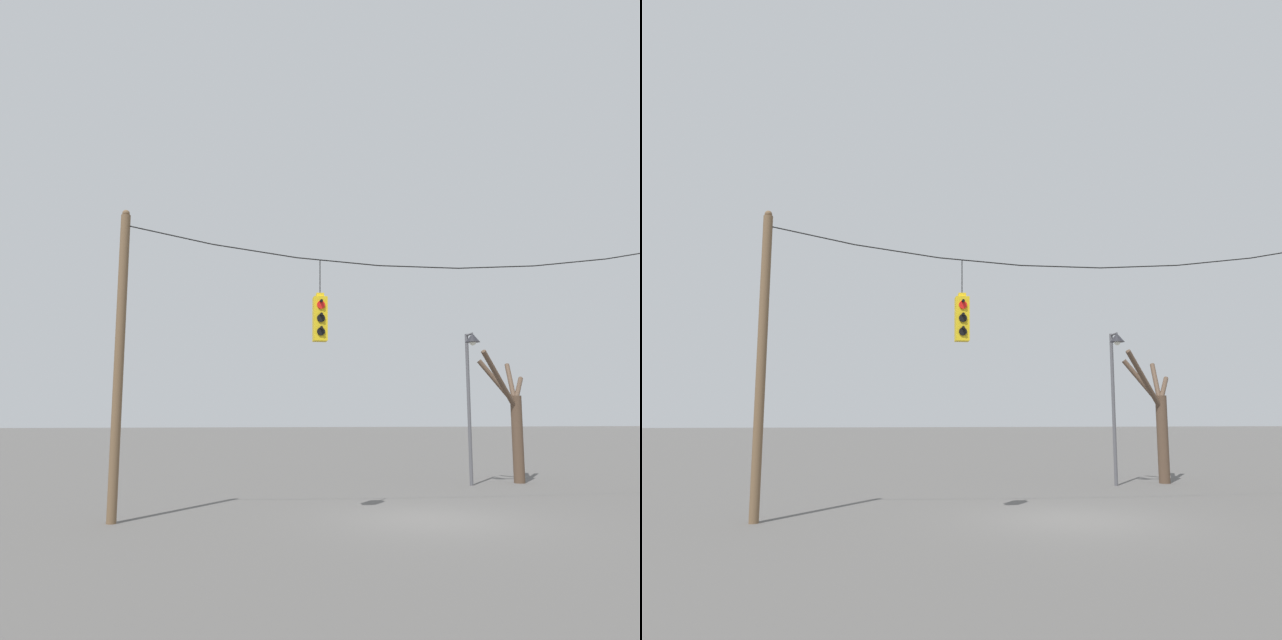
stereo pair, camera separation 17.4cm
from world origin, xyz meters
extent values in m
plane|color=#565451|center=(0.00, 0.00, 0.00)|extent=(200.00, 200.00, 0.00)
cylinder|color=brown|center=(-7.38, 0.48, 3.64)|extent=(0.23, 0.23, 7.28)
sphere|color=brown|center=(-7.38, 0.48, 7.32)|extent=(0.18, 0.18, 0.18)
cylinder|color=black|center=(-6.32, 0.48, 6.83)|extent=(2.11, 0.03, 0.43)
cylinder|color=black|center=(-4.21, 0.48, 6.49)|extent=(2.11, 0.03, 0.30)
cylinder|color=black|center=(-2.11, 0.48, 6.29)|extent=(2.11, 0.03, 0.16)
cylinder|color=black|center=(0.00, 0.48, 6.23)|extent=(2.11, 0.03, 0.03)
cylinder|color=black|center=(2.11, 0.48, 6.29)|extent=(2.11, 0.03, 0.16)
cylinder|color=black|center=(4.21, 0.48, 6.49)|extent=(2.11, 0.03, 0.30)
cube|color=yellow|center=(-2.58, 0.48, 4.81)|extent=(0.34, 0.34, 1.11)
cube|color=yellow|center=(-2.58, 0.48, 5.41)|extent=(0.19, 0.19, 0.10)
cylinder|color=black|center=(-2.58, 0.48, 5.89)|extent=(0.02, 0.02, 0.85)
cylinder|color=red|center=(-2.58, 0.30, 5.14)|extent=(0.20, 0.03, 0.20)
cylinder|color=black|center=(-2.58, 0.25, 5.23)|extent=(0.07, 0.12, 0.07)
cylinder|color=black|center=(-2.58, 0.30, 4.81)|extent=(0.20, 0.03, 0.20)
cylinder|color=black|center=(-2.58, 0.25, 4.90)|extent=(0.07, 0.12, 0.07)
cylinder|color=black|center=(-2.58, 0.30, 4.47)|extent=(0.20, 0.03, 0.20)
cylinder|color=black|center=(-2.58, 0.25, 4.56)|extent=(0.07, 0.12, 0.07)
cylinder|color=#515156|center=(3.62, 6.61, 2.66)|extent=(0.12, 0.12, 5.31)
cylinder|color=#515156|center=(3.62, 6.33, 5.26)|extent=(0.07, 0.57, 0.07)
cone|color=#232328|center=(3.62, 6.04, 5.11)|extent=(0.51, 0.51, 0.31)
sphere|color=silver|center=(3.62, 6.04, 4.96)|extent=(0.23, 0.23, 0.23)
cylinder|color=brown|center=(5.62, 7.10, 1.56)|extent=(0.40, 0.40, 3.13)
cylinder|color=brown|center=(5.79, 7.77, 3.51)|extent=(0.55, 1.53, 1.83)
cylinder|color=brown|center=(6.05, 7.77, 3.40)|extent=(1.07, 1.51, 1.03)
cylinder|color=brown|center=(4.83, 6.62, 3.64)|extent=(1.78, 1.17, 2.15)
cylinder|color=brown|center=(5.01, 7.28, 3.61)|extent=(1.40, 0.59, 1.75)
camera|label=1|loc=(-4.72, -14.71, 2.48)|focal=35.00mm
camera|label=2|loc=(-4.55, -14.74, 2.48)|focal=35.00mm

